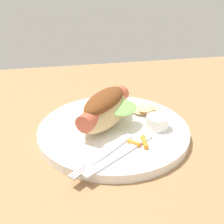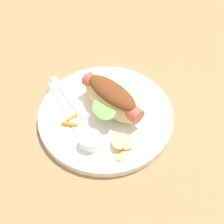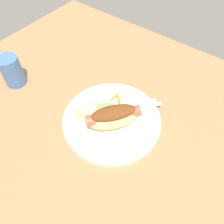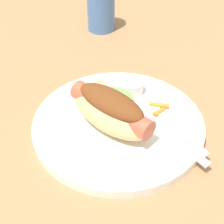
{
  "view_description": "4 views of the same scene",
  "coord_description": "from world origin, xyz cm",
  "px_view_note": "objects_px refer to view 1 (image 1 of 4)",
  "views": [
    {
      "loc": [
        8.5,
        43.57,
        28.7
      ],
      "look_at": [
        -0.59,
        -2.86,
        4.24
      ],
      "focal_mm": 45.94,
      "sensor_mm": 36.0,
      "label": 1
    },
    {
      "loc": [
        -43.82,
        -8.69,
        56.17
      ],
      "look_at": [
        -2.22,
        -3.43,
        4.21
      ],
      "focal_mm": 53.95,
      "sensor_mm": 36.0,
      "label": 2
    },
    {
      "loc": [
        21.29,
        -30.9,
        52.69
      ],
      "look_at": [
        -0.12,
        -2.51,
        5.85
      ],
      "focal_mm": 35.16,
      "sensor_mm": 36.0,
      "label": 3
    },
    {
      "loc": [
        40.21,
        0.21,
        38.82
      ],
      "look_at": [
        0.96,
        -2.62,
        4.85
      ],
      "focal_mm": 54.18,
      "sensor_mm": 36.0,
      "label": 4
    }
  ],
  "objects_px": {
    "fork": "(105,153)",
    "chips_pile": "(147,109)",
    "hot_dog": "(105,109)",
    "carrot_garnish": "(141,142)",
    "plate": "(113,130)",
    "knife": "(119,154)",
    "sauce_ramekin": "(158,123)"
  },
  "relations": [
    {
      "from": "hot_dog",
      "to": "chips_pile",
      "type": "bearing_deg",
      "value": 146.9
    },
    {
      "from": "chips_pile",
      "to": "carrot_garnish",
      "type": "height_order",
      "value": "chips_pile"
    },
    {
      "from": "carrot_garnish",
      "to": "knife",
      "type": "bearing_deg",
      "value": 27.5
    },
    {
      "from": "hot_dog",
      "to": "fork",
      "type": "distance_m",
      "value": 0.1
    },
    {
      "from": "hot_dog",
      "to": "knife",
      "type": "relative_size",
      "value": 1.0
    },
    {
      "from": "plate",
      "to": "knife",
      "type": "relative_size",
      "value": 1.84
    },
    {
      "from": "sauce_ramekin",
      "to": "chips_pile",
      "type": "height_order",
      "value": "sauce_ramekin"
    },
    {
      "from": "plate",
      "to": "carrot_garnish",
      "type": "distance_m",
      "value": 0.08
    },
    {
      "from": "fork",
      "to": "knife",
      "type": "relative_size",
      "value": 0.77
    },
    {
      "from": "knife",
      "to": "chips_pile",
      "type": "bearing_deg",
      "value": -158.36
    },
    {
      "from": "fork",
      "to": "knife",
      "type": "distance_m",
      "value": 0.02
    },
    {
      "from": "carrot_garnish",
      "to": "hot_dog",
      "type": "bearing_deg",
      "value": -59.0
    },
    {
      "from": "hot_dog",
      "to": "sauce_ramekin",
      "type": "xyz_separation_m",
      "value": [
        -0.09,
        0.03,
        -0.02
      ]
    },
    {
      "from": "plate",
      "to": "knife",
      "type": "xyz_separation_m",
      "value": [
        0.01,
        0.09,
        0.01
      ]
    },
    {
      "from": "fork",
      "to": "carrot_garnish",
      "type": "relative_size",
      "value": 3.43
    },
    {
      "from": "knife",
      "to": "chips_pile",
      "type": "xyz_separation_m",
      "value": [
        -0.09,
        -0.13,
        0.01
      ]
    },
    {
      "from": "hot_dog",
      "to": "plate",
      "type": "bearing_deg",
      "value": 89.35
    },
    {
      "from": "chips_pile",
      "to": "carrot_garnish",
      "type": "distance_m",
      "value": 0.12
    },
    {
      "from": "plate",
      "to": "sauce_ramekin",
      "type": "distance_m",
      "value": 0.08
    },
    {
      "from": "knife",
      "to": "carrot_garnish",
      "type": "bearing_deg",
      "value": 172.81
    },
    {
      "from": "sauce_ramekin",
      "to": "knife",
      "type": "bearing_deg",
      "value": 36.5
    },
    {
      "from": "sauce_ramekin",
      "to": "chips_pile",
      "type": "xyz_separation_m",
      "value": [
        0.0,
        -0.07,
        -0.0
      ]
    },
    {
      "from": "sauce_ramekin",
      "to": "carrot_garnish",
      "type": "xyz_separation_m",
      "value": [
        0.05,
        0.04,
        -0.01
      ]
    },
    {
      "from": "fork",
      "to": "chips_pile",
      "type": "height_order",
      "value": "chips_pile"
    },
    {
      "from": "plate",
      "to": "chips_pile",
      "type": "distance_m",
      "value": 0.09
    },
    {
      "from": "plate",
      "to": "chips_pile",
      "type": "bearing_deg",
      "value": -151.51
    },
    {
      "from": "knife",
      "to": "sauce_ramekin",
      "type": "bearing_deg",
      "value": -178.19
    },
    {
      "from": "sauce_ramekin",
      "to": "chips_pile",
      "type": "distance_m",
      "value": 0.07
    },
    {
      "from": "knife",
      "to": "hot_dog",
      "type": "bearing_deg",
      "value": -122.26
    },
    {
      "from": "knife",
      "to": "plate",
      "type": "bearing_deg",
      "value": -130.78
    },
    {
      "from": "hot_dog",
      "to": "knife",
      "type": "xyz_separation_m",
      "value": [
        -0.0,
        0.1,
        -0.03
      ]
    },
    {
      "from": "sauce_ramekin",
      "to": "fork",
      "type": "bearing_deg",
      "value": 28.7
    }
  ]
}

